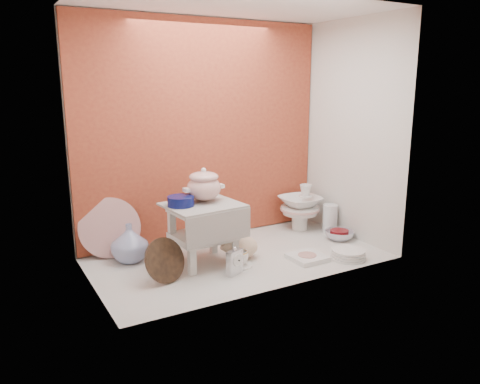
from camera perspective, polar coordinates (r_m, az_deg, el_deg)
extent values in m
plane|color=silver|center=(3.00, -0.14, -7.96)|extent=(1.80, 1.80, 0.00)
cube|color=#A94A2A|center=(3.26, -4.53, 7.30)|extent=(1.80, 0.06, 1.50)
cube|color=silver|center=(2.50, -18.46, 4.90)|extent=(0.06, 1.00, 1.50)
cube|color=silver|center=(3.35, 13.47, 7.14)|extent=(0.06, 1.00, 1.50)
cube|color=white|center=(2.83, -0.16, 21.70)|extent=(1.80, 1.00, 0.06)
cylinder|color=#0A1150|center=(2.78, -7.18, -1.10)|extent=(0.18, 0.18, 0.06)
imported|color=white|center=(2.98, -13.23, -6.01)|extent=(0.28, 0.28, 0.24)
cube|color=silver|center=(2.72, -0.65, -8.31)|extent=(0.12, 0.08, 0.17)
ellipsoid|color=beige|center=(2.96, 0.32, -6.68)|extent=(0.30, 0.25, 0.15)
cylinder|color=white|center=(2.86, -0.10, -8.87)|extent=(0.16, 0.16, 0.01)
imported|color=white|center=(2.85, -0.11, -7.95)|extent=(0.13, 0.13, 0.09)
cube|color=white|center=(2.99, 8.13, -7.84)|extent=(0.21, 0.21, 0.03)
cylinder|color=white|center=(3.05, 12.98, -7.33)|extent=(0.28, 0.28, 0.06)
imported|color=silver|center=(3.39, 11.92, -5.13)|extent=(0.21, 0.21, 0.06)
cylinder|color=silver|center=(3.51, 10.84, -3.21)|extent=(0.12, 0.12, 0.21)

